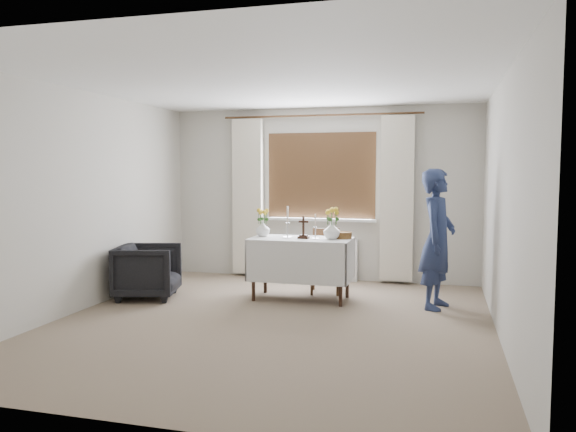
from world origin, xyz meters
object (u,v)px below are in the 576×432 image
object	(u,v)px
wooden_cross	(303,227)
flower_vase_left	(263,229)
altar_table	(301,269)
wooden_chair	(325,261)
person	(438,239)
flower_vase_right	(332,230)
armchair	(148,271)

from	to	relation	value
wooden_cross	flower_vase_left	world-z (taller)	wooden_cross
altar_table	flower_vase_left	world-z (taller)	flower_vase_left
wooden_chair	flower_vase_left	bearing A→B (deg)	-161.78
altar_table	wooden_cross	world-z (taller)	wooden_cross
flower_vase_left	wooden_cross	bearing A→B (deg)	-9.94
person	altar_table	bearing A→B (deg)	104.07
person	wooden_cross	size ratio (longest dim) A/B	5.79
flower_vase_right	altar_table	bearing A→B (deg)	-176.91
wooden_chair	wooden_cross	world-z (taller)	wooden_cross
wooden_chair	flower_vase_right	size ratio (longest dim) A/B	3.95
armchair	person	size ratio (longest dim) A/B	0.46
altar_table	person	xyz separation A→B (m)	(1.63, -0.01, 0.43)
altar_table	armchair	size ratio (longest dim) A/B	1.67
wooden_cross	flower_vase_right	size ratio (longest dim) A/B	1.32
person	flower_vase_right	distance (m)	1.25
flower_vase_right	person	bearing A→B (deg)	-1.60
person	flower_vase_left	bearing A→B (deg)	102.33
armchair	person	distance (m)	3.55
wooden_chair	person	xyz separation A→B (m)	(1.41, -0.45, 0.39)
altar_table	flower_vase_right	size ratio (longest dim) A/B	5.87
altar_table	wooden_cross	xyz separation A→B (m)	(0.04, -0.03, 0.52)
wooden_chair	wooden_cross	distance (m)	0.70
wooden_cross	flower_vase_left	size ratio (longest dim) A/B	1.48
altar_table	flower_vase_left	bearing A→B (deg)	172.33
flower_vase_left	flower_vase_right	xyz separation A→B (m)	(0.90, -0.05, 0.01)
armchair	wooden_cross	world-z (taller)	wooden_cross
flower_vase_right	wooden_cross	bearing A→B (deg)	-171.99
wooden_cross	armchair	bearing A→B (deg)	-164.17
wooden_chair	altar_table	bearing A→B (deg)	-124.90
armchair	wooden_chair	bearing A→B (deg)	-82.12
person	wooden_cross	distance (m)	1.59
wooden_cross	person	bearing A→B (deg)	4.21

